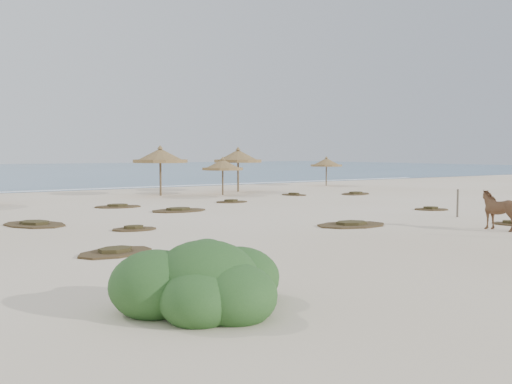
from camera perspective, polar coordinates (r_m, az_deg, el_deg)
ground at (r=20.25m, az=4.14°, el=-3.78°), size 160.00×160.00×0.00m
foam_line at (r=43.71m, az=-17.19°, el=0.23°), size 70.00×0.60×0.01m
palapa_3 at (r=36.34m, az=-9.55°, el=3.53°), size 4.08×4.08×3.19m
palapa_4 at (r=39.51m, az=-1.81°, el=3.54°), size 4.17×4.17×3.12m
palapa_5 at (r=36.54m, az=-3.35°, el=2.68°), size 3.13×3.13×2.45m
palapa_6 at (r=47.02m, az=7.05°, el=2.92°), size 2.80×2.80×2.42m
horse at (r=21.85m, az=23.44°, el=-1.69°), size 0.99×1.74×1.39m
fence_post_far at (r=25.52m, az=19.51°, el=-1.06°), size 0.10×0.10×1.18m
bush at (r=10.04m, az=-5.13°, el=-9.10°), size 3.17×2.79×1.42m
scrub_1 at (r=22.95m, az=-21.27°, el=-3.00°), size 2.79×3.31×0.16m
scrub_2 at (r=20.56m, az=-12.10°, el=-3.60°), size 1.74×1.31×0.16m
scrub_3 at (r=26.75m, az=-7.75°, el=-1.80°), size 2.76×1.91×0.16m
scrub_4 at (r=28.29m, az=17.10°, el=-1.63°), size 1.87×1.80×0.16m
scrub_5 at (r=37.69m, az=9.93°, el=-0.15°), size 2.90×2.41×0.16m
scrub_7 at (r=31.16m, az=-2.48°, el=-0.95°), size 2.00×1.57×0.16m
scrub_9 at (r=21.57m, az=9.52°, el=-3.21°), size 3.04×2.21×0.16m
scrub_10 at (r=36.34m, az=3.81°, el=-0.25°), size 1.66×2.01×0.16m
scrub_11 at (r=15.94m, az=-13.88°, el=-5.83°), size 2.54×2.01×0.16m
scrub_12 at (r=23.59m, az=24.07°, el=-2.89°), size 1.15×1.49×0.16m
scrub_13 at (r=29.20m, az=-13.67°, el=-1.39°), size 2.61×2.07×0.16m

